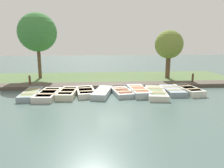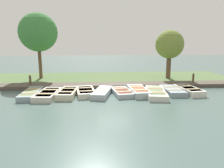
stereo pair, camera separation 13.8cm
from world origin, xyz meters
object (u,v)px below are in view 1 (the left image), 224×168
object	(u,v)px
rowboat_0	(31,94)
rowboat_1	(48,94)
park_tree_far_left	(37,32)
rowboat_8	(172,90)
mooring_post_far	(193,79)
rowboat_5	(122,92)
rowboat_6	(138,91)
rowboat_4	(102,92)
rowboat_9	(189,90)
rowboat_7	(156,93)
park_tree_left	(169,45)
rowboat_3	(86,92)
rowboat_2	(68,93)
mooring_post_near	(30,82)

from	to	relation	value
rowboat_0	rowboat_1	distance (m)	1.25
rowboat_0	park_tree_far_left	world-z (taller)	park_tree_far_left
rowboat_8	mooring_post_far	xyz separation A→B (m)	(-2.43, 2.61, 0.35)
rowboat_5	park_tree_far_left	size ratio (longest dim) A/B	0.44
rowboat_8	rowboat_6	bearing A→B (deg)	-87.86
rowboat_8	mooring_post_far	distance (m)	3.58
rowboat_4	rowboat_9	distance (m)	6.28
rowboat_5	rowboat_9	size ratio (longest dim) A/B	0.99
rowboat_7	mooring_post_far	distance (m)	5.05
rowboat_1	park_tree_left	size ratio (longest dim) A/B	0.68
rowboat_3	rowboat_5	size ratio (longest dim) A/B	1.03
rowboat_4	mooring_post_far	bearing A→B (deg)	123.02
rowboat_1	rowboat_4	world-z (taller)	rowboat_4
park_tree_far_left	park_tree_left	size ratio (longest dim) A/B	1.34
rowboat_8	park_tree_left	distance (m)	6.47
rowboat_2	rowboat_6	distance (m)	4.97
rowboat_0	mooring_post_far	world-z (taller)	mooring_post_far
rowboat_8	rowboat_1	bearing A→B (deg)	-86.51
mooring_post_far	park_tree_left	xyz separation A→B (m)	(-3.03, -1.15, 2.80)
rowboat_0	mooring_post_near	size ratio (longest dim) A/B	3.10
rowboat_5	rowboat_8	distance (m)	3.69
rowboat_9	rowboat_4	bearing A→B (deg)	-95.34
rowboat_0	rowboat_7	bearing A→B (deg)	86.20
mooring_post_far	rowboat_2	bearing A→B (deg)	-74.90
rowboat_3	park_tree_left	distance (m)	9.95
rowboat_5	rowboat_9	world-z (taller)	rowboat_9
rowboat_7	rowboat_8	size ratio (longest dim) A/B	1.27
rowboat_5	rowboat_4	bearing A→B (deg)	-93.14
rowboat_0	rowboat_3	xyz separation A→B (m)	(-0.24, 3.70, 0.01)
park_tree_far_left	rowboat_4	bearing A→B (deg)	40.93
rowboat_6	rowboat_1	bearing A→B (deg)	-89.56
rowboat_0	rowboat_9	size ratio (longest dim) A/B	1.16
rowboat_4	park_tree_left	distance (m)	9.26
rowboat_1	rowboat_3	world-z (taller)	rowboat_1
rowboat_1	rowboat_5	size ratio (longest dim) A/B	1.16
rowboat_5	rowboat_2	bearing A→B (deg)	-96.14
rowboat_0	park_tree_left	bearing A→B (deg)	115.47
park_tree_far_left	rowboat_1	bearing A→B (deg)	17.31
rowboat_3	rowboat_6	distance (m)	3.76
mooring_post_far	rowboat_1	bearing A→B (deg)	-75.43
rowboat_0	rowboat_7	size ratio (longest dim) A/B	0.93
rowboat_3	rowboat_9	bearing A→B (deg)	81.11
rowboat_2	mooring_post_near	world-z (taller)	mooring_post_near
rowboat_4	park_tree_left	xyz separation A→B (m)	(-5.74, 6.56, 3.13)
rowboat_5	mooring_post_near	bearing A→B (deg)	-118.24
rowboat_0	park_tree_left	world-z (taller)	park_tree_left
rowboat_0	rowboat_9	world-z (taller)	rowboat_9
rowboat_4	park_tree_left	size ratio (longest dim) A/B	0.66
rowboat_9	park_tree_left	bearing A→B (deg)	170.22
rowboat_1	rowboat_7	xyz separation A→B (m)	(0.12, 7.37, -0.00)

